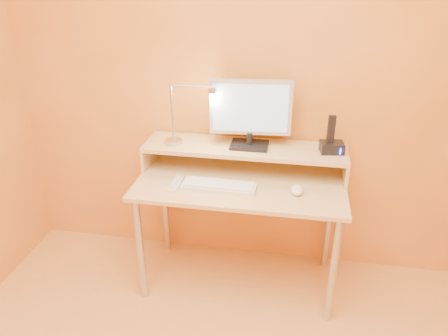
% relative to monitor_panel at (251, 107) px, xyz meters
% --- Properties ---
extents(wall_back, '(3.00, 0.04, 2.50)m').
position_rel_monitor_panel_xyz_m(wall_back, '(-0.03, 0.16, 0.13)').
color(wall_back, '#F09849').
rests_on(wall_back, floor).
extents(desk_leg_fl, '(0.04, 0.04, 0.69)m').
position_rel_monitor_panel_xyz_m(desk_leg_fl, '(-0.58, -0.41, -0.77)').
color(desk_leg_fl, '#B7B7BA').
rests_on(desk_leg_fl, floor).
extents(desk_leg_fr, '(0.04, 0.04, 0.69)m').
position_rel_monitor_panel_xyz_m(desk_leg_fr, '(0.52, -0.41, -0.77)').
color(desk_leg_fr, '#B7B7BA').
rests_on(desk_leg_fr, floor).
extents(desk_leg_bl, '(0.04, 0.04, 0.69)m').
position_rel_monitor_panel_xyz_m(desk_leg_bl, '(-0.58, 0.09, -0.77)').
color(desk_leg_bl, '#B7B7BA').
rests_on(desk_leg_bl, floor).
extents(desk_leg_br, '(0.04, 0.04, 0.69)m').
position_rel_monitor_panel_xyz_m(desk_leg_br, '(0.52, 0.09, -0.77)').
color(desk_leg_br, '#B7B7BA').
rests_on(desk_leg_br, floor).
extents(desk_lower, '(1.20, 0.60, 0.02)m').
position_rel_monitor_panel_xyz_m(desk_lower, '(-0.03, -0.16, -0.41)').
color(desk_lower, tan).
rests_on(desk_lower, floor).
extents(shelf_riser_left, '(0.02, 0.30, 0.14)m').
position_rel_monitor_panel_xyz_m(shelf_riser_left, '(-0.62, -0.01, -0.33)').
color(shelf_riser_left, tan).
rests_on(shelf_riser_left, desk_lower).
extents(shelf_riser_right, '(0.02, 0.30, 0.14)m').
position_rel_monitor_panel_xyz_m(shelf_riser_right, '(0.56, -0.01, -0.33)').
color(shelf_riser_right, tan).
rests_on(shelf_riser_right, desk_lower).
extents(desk_shelf, '(1.20, 0.30, 0.02)m').
position_rel_monitor_panel_xyz_m(desk_shelf, '(-0.03, -0.01, -0.25)').
color(desk_shelf, tan).
rests_on(desk_shelf, desk_lower).
extents(monitor_foot, '(0.22, 0.16, 0.02)m').
position_rel_monitor_panel_xyz_m(monitor_foot, '(-0.00, -0.01, -0.23)').
color(monitor_foot, black).
rests_on(monitor_foot, desk_shelf).
extents(monitor_neck, '(0.04, 0.04, 0.07)m').
position_rel_monitor_panel_xyz_m(monitor_neck, '(-0.00, -0.01, -0.19)').
color(monitor_neck, black).
rests_on(monitor_neck, monitor_foot).
extents(monitor_panel, '(0.47, 0.07, 0.32)m').
position_rel_monitor_panel_xyz_m(monitor_panel, '(0.00, 0.00, 0.00)').
color(monitor_panel, '#BABBC1').
rests_on(monitor_panel, monitor_neck).
extents(monitor_back, '(0.42, 0.05, 0.27)m').
position_rel_monitor_panel_xyz_m(monitor_back, '(-0.00, 0.02, 0.00)').
color(monitor_back, black).
rests_on(monitor_back, monitor_panel).
extents(monitor_screen, '(0.42, 0.04, 0.28)m').
position_rel_monitor_panel_xyz_m(monitor_screen, '(-0.00, -0.02, 0.00)').
color(monitor_screen, '#93BED5').
rests_on(monitor_screen, monitor_panel).
extents(lamp_base, '(0.10, 0.10, 0.02)m').
position_rel_monitor_panel_xyz_m(lamp_base, '(-0.45, -0.04, -0.23)').
color(lamp_base, '#B7B7BA').
rests_on(lamp_base, desk_shelf).
extents(lamp_post, '(0.01, 0.01, 0.33)m').
position_rel_monitor_panel_xyz_m(lamp_post, '(-0.45, -0.04, -0.05)').
color(lamp_post, '#B7B7BA').
rests_on(lamp_post, lamp_base).
extents(lamp_arm, '(0.24, 0.01, 0.01)m').
position_rel_monitor_panel_xyz_m(lamp_arm, '(-0.33, -0.04, 0.12)').
color(lamp_arm, '#B7B7BA').
rests_on(lamp_arm, lamp_post).
extents(lamp_head, '(0.04, 0.04, 0.03)m').
position_rel_monitor_panel_xyz_m(lamp_head, '(-0.21, -0.04, 0.10)').
color(lamp_head, '#B7B7BA').
rests_on(lamp_head, lamp_arm).
extents(lamp_bulb, '(0.03, 0.03, 0.00)m').
position_rel_monitor_panel_xyz_m(lamp_bulb, '(-0.21, -0.04, 0.09)').
color(lamp_bulb, '#FFEAC6').
rests_on(lamp_bulb, lamp_head).
extents(phone_dock, '(0.14, 0.12, 0.06)m').
position_rel_monitor_panel_xyz_m(phone_dock, '(0.47, -0.01, -0.21)').
color(phone_dock, black).
rests_on(phone_dock, desk_shelf).
extents(phone_handset, '(0.04, 0.03, 0.16)m').
position_rel_monitor_panel_xyz_m(phone_handset, '(0.46, -0.01, -0.10)').
color(phone_handset, black).
rests_on(phone_handset, phone_dock).
extents(phone_led, '(0.01, 0.00, 0.04)m').
position_rel_monitor_panel_xyz_m(phone_led, '(0.52, -0.06, -0.21)').
color(phone_led, '#1C23FC').
rests_on(phone_led, phone_dock).
extents(keyboard, '(0.42, 0.14, 0.02)m').
position_rel_monitor_panel_xyz_m(keyboard, '(-0.14, -0.26, -0.39)').
color(keyboard, silver).
rests_on(keyboard, desk_lower).
extents(mouse, '(0.07, 0.12, 0.04)m').
position_rel_monitor_panel_xyz_m(mouse, '(0.29, -0.24, -0.38)').
color(mouse, white).
rests_on(mouse, desk_lower).
extents(remote_control, '(0.05, 0.19, 0.02)m').
position_rel_monitor_panel_xyz_m(remote_control, '(-0.38, -0.26, -0.39)').
color(remote_control, silver).
rests_on(remote_control, desk_lower).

